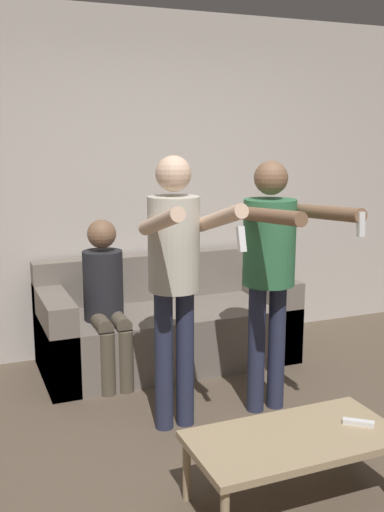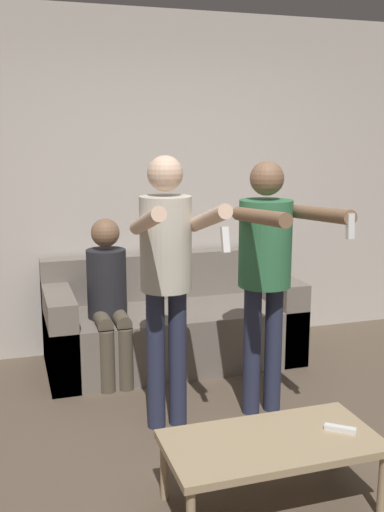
{
  "view_description": "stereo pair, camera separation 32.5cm",
  "coord_description": "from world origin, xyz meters",
  "px_view_note": "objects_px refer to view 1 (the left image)",
  "views": [
    {
      "loc": [
        -1.53,
        -2.42,
        1.75
      ],
      "look_at": [
        -0.04,
        1.25,
        0.94
      ],
      "focal_mm": 42.0,
      "sensor_mm": 36.0,
      "label": 1
    },
    {
      "loc": [
        -1.23,
        -2.53,
        1.75
      ],
      "look_at": [
        -0.04,
        1.25,
        0.94
      ],
      "focal_mm": 42.0,
      "sensor_mm": 36.0,
      "label": 2
    }
  ],
  "objects_px": {
    "person_standing_right": "(271,258)",
    "remote_on_table": "(358,423)",
    "person_standing_left": "(175,264)",
    "coffee_table": "(294,442)",
    "couch": "(166,326)",
    "person_seated": "(106,295)"
  },
  "relations": [
    {
      "from": "coffee_table",
      "to": "remote_on_table",
      "type": "relative_size",
      "value": 7.23
    },
    {
      "from": "person_standing_left",
      "to": "coffee_table",
      "type": "bearing_deg",
      "value": -74.68
    },
    {
      "from": "person_standing_right",
      "to": "person_seated",
      "type": "relative_size",
      "value": 1.37
    },
    {
      "from": "person_seated",
      "to": "remote_on_table",
      "type": "distance_m",
      "value": 2.0
    },
    {
      "from": "person_standing_right",
      "to": "coffee_table",
      "type": "bearing_deg",
      "value": -112.19
    },
    {
      "from": "person_standing_left",
      "to": "coffee_table",
      "type": "distance_m",
      "value": 1.19
    },
    {
      "from": "person_standing_right",
      "to": "person_standing_left",
      "type": "bearing_deg",
      "value": 179.35
    },
    {
      "from": "person_standing_right",
      "to": "coffee_table",
      "type": "height_order",
      "value": "person_standing_right"
    },
    {
      "from": "person_seated",
      "to": "coffee_table",
      "type": "height_order",
      "value": "person_seated"
    },
    {
      "from": "remote_on_table",
      "to": "person_standing_left",
      "type": "bearing_deg",
      "value": 122.19
    },
    {
      "from": "couch",
      "to": "person_standing_right",
      "type": "xyz_separation_m",
      "value": [
        0.31,
        -1.05,
        0.72
      ]
    },
    {
      "from": "person_standing_left",
      "to": "person_standing_right",
      "type": "height_order",
      "value": "person_standing_left"
    },
    {
      "from": "coffee_table",
      "to": "remote_on_table",
      "type": "xyz_separation_m",
      "value": [
        0.35,
        -0.03,
        0.05
      ]
    },
    {
      "from": "person_standing_right",
      "to": "person_seated",
      "type": "distance_m",
      "value": 1.26
    },
    {
      "from": "person_standing_left",
      "to": "coffee_table",
      "type": "relative_size",
      "value": 1.62
    },
    {
      "from": "couch",
      "to": "remote_on_table",
      "type": "height_order",
      "value": "couch"
    },
    {
      "from": "person_standing_left",
      "to": "person_standing_right",
      "type": "distance_m",
      "value": 0.63
    },
    {
      "from": "person_standing_right",
      "to": "remote_on_table",
      "type": "distance_m",
      "value": 1.14
    },
    {
      "from": "coffee_table",
      "to": "couch",
      "type": "bearing_deg",
      "value": 88.25
    },
    {
      "from": "coffee_table",
      "to": "person_seated",
      "type": "bearing_deg",
      "value": 104.29
    },
    {
      "from": "person_standing_left",
      "to": "person_seated",
      "type": "xyz_separation_m",
      "value": [
        -0.2,
        0.86,
        -0.38
      ]
    },
    {
      "from": "person_standing_left",
      "to": "remote_on_table",
      "type": "height_order",
      "value": "person_standing_left"
    }
  ]
}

